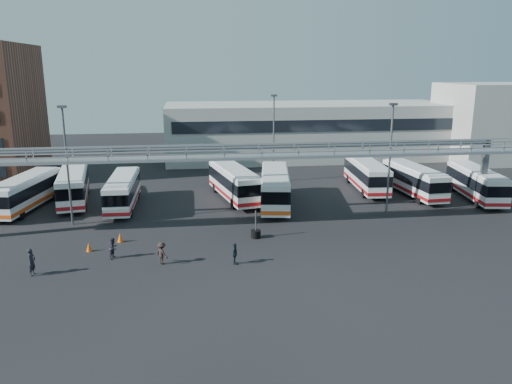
{
  "coord_description": "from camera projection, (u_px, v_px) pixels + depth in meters",
  "views": [
    {
      "loc": [
        -5.73,
        -34.98,
        13.26
      ],
      "look_at": [
        -0.22,
        6.0,
        2.87
      ],
      "focal_mm": 35.0,
      "sensor_mm": 36.0,
      "label": 1
    }
  ],
  "objects": [
    {
      "name": "bus_1",
      "position": [
        73.0,
        185.0,
        49.78
      ],
      "size": [
        4.13,
        11.17,
        3.32
      ],
      "rotation": [
        0.0,
        0.0,
        0.15
      ],
      "color": "silver",
      "rests_on": "ground"
    },
    {
      "name": "light_pole_back",
      "position": [
        274.0,
        134.0,
        57.87
      ],
      "size": [
        0.7,
        0.35,
        10.21
      ],
      "color": "#4C4F54",
      "rests_on": "ground"
    },
    {
      "name": "bus_8",
      "position": [
        414.0,
        179.0,
        52.59
      ],
      "size": [
        3.01,
        10.51,
        3.16
      ],
      "rotation": [
        0.0,
        0.0,
        0.06
      ],
      "color": "silver",
      "rests_on": "ground"
    },
    {
      "name": "gantry",
      "position": [
        259.0,
        162.0,
        41.9
      ],
      "size": [
        51.4,
        5.15,
        7.1
      ],
      "color": "#999CA2",
      "rests_on": "ground"
    },
    {
      "name": "tire_stack",
      "position": [
        256.0,
        233.0,
        39.77
      ],
      "size": [
        0.79,
        0.79,
        2.26
      ],
      "color": "black",
      "rests_on": "ground"
    },
    {
      "name": "bus_2",
      "position": [
        123.0,
        190.0,
        48.02
      ],
      "size": [
        2.4,
        10.27,
        3.12
      ],
      "rotation": [
        0.0,
        0.0,
        -0.0
      ],
      "color": "silver",
      "rests_on": "ground"
    },
    {
      "name": "building_right",
      "position": [
        494.0,
        122.0,
        71.92
      ],
      "size": [
        14.0,
        12.0,
        11.0
      ],
      "primitive_type": "cube",
      "color": "#B2B2AD",
      "rests_on": "ground"
    },
    {
      "name": "bus_5",
      "position": [
        275.0,
        187.0,
        48.65
      ],
      "size": [
        4.4,
        11.65,
        3.46
      ],
      "rotation": [
        0.0,
        0.0,
        -0.16
      ],
      "color": "silver",
      "rests_on": "ground"
    },
    {
      "name": "warehouse",
      "position": [
        308.0,
        131.0,
        74.7
      ],
      "size": [
        42.0,
        14.0,
        8.0
      ],
      "primitive_type": "cube",
      "color": "#9E9E99",
      "rests_on": "ground"
    },
    {
      "name": "bus_0",
      "position": [
        26.0,
        191.0,
        47.38
      ],
      "size": [
        4.24,
        10.83,
        3.21
      ],
      "rotation": [
        0.0,
        0.0,
        -0.17
      ],
      "color": "silver",
      "rests_on": "ground"
    },
    {
      "name": "light_pole_left",
      "position": [
        67.0,
        159.0,
        41.83
      ],
      "size": [
        0.7,
        0.35,
        10.21
      ],
      "color": "#4C4F54",
      "rests_on": "ground"
    },
    {
      "name": "bus_7",
      "position": [
        366.0,
        174.0,
        54.93
      ],
      "size": [
        3.4,
        10.99,
        3.29
      ],
      "rotation": [
        0.0,
        0.0,
        -0.08
      ],
      "color": "silver",
      "rests_on": "ground"
    },
    {
      "name": "ground",
      "position": [
        269.0,
        248.0,
        37.6
      ],
      "size": [
        140.0,
        140.0,
        0.0
      ],
      "primitive_type": "plane",
      "color": "black",
      "rests_on": "ground"
    },
    {
      "name": "cone_right",
      "position": [
        120.0,
        237.0,
        38.8
      ],
      "size": [
        0.53,
        0.53,
        0.73
      ],
      "primitive_type": "cone",
      "rotation": [
        0.0,
        0.0,
        -0.17
      ],
      "color": "#ED570D",
      "rests_on": "ground"
    },
    {
      "name": "pedestrian_a",
      "position": [
        32.0,
        262.0,
        32.46
      ],
      "size": [
        0.55,
        0.74,
        1.86
      ],
      "primitive_type": "imported",
      "rotation": [
        0.0,
        0.0,
        1.41
      ],
      "color": "black",
      "rests_on": "ground"
    },
    {
      "name": "pedestrian_b",
      "position": [
        113.0,
        248.0,
        35.43
      ],
      "size": [
        0.85,
        0.92,
        1.52
      ],
      "primitive_type": "imported",
      "rotation": [
        0.0,
        0.0,
        1.1
      ],
      "color": "#292330",
      "rests_on": "ground"
    },
    {
      "name": "light_pole_mid",
      "position": [
        390.0,
        154.0,
        44.48
      ],
      "size": [
        0.7,
        0.35,
        10.21
      ],
      "color": "#4C4F54",
      "rests_on": "ground"
    },
    {
      "name": "cone_left",
      "position": [
        89.0,
        247.0,
        36.84
      ],
      "size": [
        0.55,
        0.55,
        0.66
      ],
      "primitive_type": "cone",
      "rotation": [
        0.0,
        0.0,
        0.42
      ],
      "color": "#ED570D",
      "rests_on": "ground"
    },
    {
      "name": "pedestrian_c",
      "position": [
        162.0,
        253.0,
        34.36
      ],
      "size": [
        1.12,
        1.14,
        1.58
      ],
      "primitive_type": "imported",
      "rotation": [
        0.0,
        0.0,
        2.32
      ],
      "color": "black",
      "rests_on": "ground"
    },
    {
      "name": "bus_9",
      "position": [
        476.0,
        182.0,
        51.1
      ],
      "size": [
        4.0,
        10.75,
        3.19
      ],
      "rotation": [
        0.0,
        0.0,
        -0.15
      ],
      "color": "silver",
      "rests_on": "ground"
    },
    {
      "name": "bus_4",
      "position": [
        234.0,
        182.0,
        51.01
      ],
      "size": [
        4.66,
        11.28,
        3.34
      ],
      "rotation": [
        0.0,
        0.0,
        0.2
      ],
      "color": "silver",
      "rests_on": "ground"
    },
    {
      "name": "pedestrian_d",
      "position": [
        235.0,
        254.0,
        34.34
      ],
      "size": [
        0.6,
        0.96,
        1.52
      ],
      "primitive_type": "imported",
      "rotation": [
        0.0,
        0.0,
        1.29
      ],
      "color": "black",
      "rests_on": "ground"
    }
  ]
}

